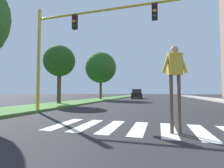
# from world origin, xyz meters

# --- Properties ---
(ground_plane) EXTENTS (140.00, 140.00, 0.00)m
(ground_plane) POSITION_xyz_m (0.00, 30.00, 0.00)
(ground_plane) COLOR #262628
(crosswalk) EXTENTS (5.85, 2.20, 0.01)m
(crosswalk) POSITION_xyz_m (0.00, 6.42, 0.00)
(crosswalk) COLOR silver
(crosswalk) RESTS_ON ground_plane
(median_strip) EXTENTS (3.74, 64.00, 0.15)m
(median_strip) POSITION_xyz_m (-7.80, 28.00, 0.07)
(median_strip) COLOR #477A38
(median_strip) RESTS_ON ground_plane
(tree_mid) EXTENTS (2.91, 2.91, 5.40)m
(tree_mid) POSITION_xyz_m (-8.27, 14.38, 4.06)
(tree_mid) COLOR #4C3823
(tree_mid) RESTS_ON median_strip
(tree_far) EXTENTS (4.72, 4.72, 7.13)m
(tree_far) POSITION_xyz_m (-7.85, 24.61, 4.91)
(tree_far) COLOR #4C3823
(tree_far) RESTS_ON median_strip
(sidewalk_right) EXTENTS (3.00, 64.00, 0.15)m
(sidewalk_right) POSITION_xyz_m (8.65, 28.00, 0.07)
(sidewalk_right) COLOR #9E9991
(sidewalk_right) RESTS_ON ground_plane
(traffic_light_gantry) EXTENTS (8.00, 0.30, 6.00)m
(traffic_light_gantry) POSITION_xyz_m (-3.93, 9.18, 4.32)
(traffic_light_gantry) COLOR gold
(traffic_light_gantry) RESTS_ON median_strip
(pedestrian_performer) EXTENTS (0.74, 0.34, 2.49)m
(pedestrian_performer) POSITION_xyz_m (1.08, 6.03, 1.66)
(pedestrian_performer) COLOR brown
(pedestrian_performer) RESTS_ON ground_plane
(sedan_midblock) EXTENTS (2.26, 4.63, 1.70)m
(sedan_midblock) POSITION_xyz_m (-3.14, 30.81, 0.79)
(sedan_midblock) COLOR black
(sedan_midblock) RESTS_ON ground_plane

